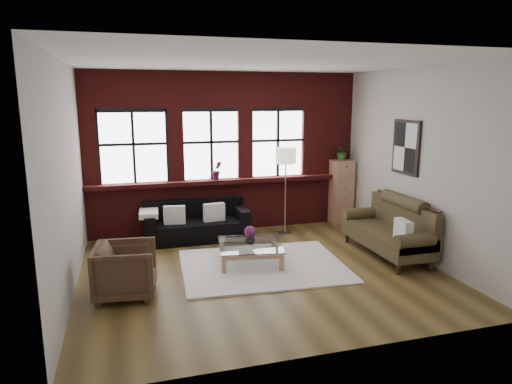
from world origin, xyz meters
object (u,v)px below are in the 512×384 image
object	(u,v)px
vintage_settee	(387,226)
drawer_chest	(341,192)
coffee_table	(250,254)
dark_sofa	(196,222)
vase	(250,239)
floor_lamp	(285,188)
armchair	(126,270)

from	to	relation	value
vintage_settee	drawer_chest	xyz separation A→B (m)	(0.18, 2.12, 0.18)
coffee_table	dark_sofa	bearing A→B (deg)	112.85
vase	floor_lamp	size ratio (longest dim) A/B	0.09
vase	coffee_table	bearing A→B (deg)	0.00
coffee_table	floor_lamp	size ratio (longest dim) A/B	0.54
dark_sofa	drawer_chest	world-z (taller)	drawer_chest
armchair	vase	xyz separation A→B (m)	(1.97, 0.76, 0.05)
armchair	drawer_chest	bearing A→B (deg)	-53.41
drawer_chest	floor_lamp	bearing A→B (deg)	-163.92
vase	drawer_chest	world-z (taller)	drawer_chest
dark_sofa	vintage_settee	size ratio (longest dim) A/B	1.02
coffee_table	vase	distance (m)	0.25
dark_sofa	vintage_settee	distance (m)	3.52
armchair	coffee_table	bearing A→B (deg)	-62.43
armchair	floor_lamp	world-z (taller)	floor_lamp
drawer_chest	vintage_settee	bearing A→B (deg)	-94.80
drawer_chest	armchair	bearing A→B (deg)	-150.04
vase	floor_lamp	xyz separation A→B (m)	(1.12, 1.44, 0.52)
dark_sofa	armchair	xyz separation A→B (m)	(-1.33, -2.29, 0.02)
armchair	vase	size ratio (longest dim) A/B	4.87
vintage_settee	floor_lamp	distance (m)	2.16
vintage_settee	armchair	distance (m)	4.37
dark_sofa	vintage_settee	bearing A→B (deg)	-30.93
coffee_table	drawer_chest	world-z (taller)	drawer_chest
vintage_settee	floor_lamp	bearing A→B (deg)	125.99
coffee_table	drawer_chest	xyz separation A→B (m)	(2.55, 1.85, 0.53)
vintage_settee	armchair	xyz separation A→B (m)	(-4.34, -0.48, -0.15)
coffee_table	vase	xyz separation A→B (m)	(-0.00, 0.00, 0.25)
dark_sofa	vase	world-z (taller)	dark_sofa
vase	drawer_chest	distance (m)	3.16
dark_sofa	drawer_chest	bearing A→B (deg)	5.65
armchair	vintage_settee	bearing A→B (deg)	-77.02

